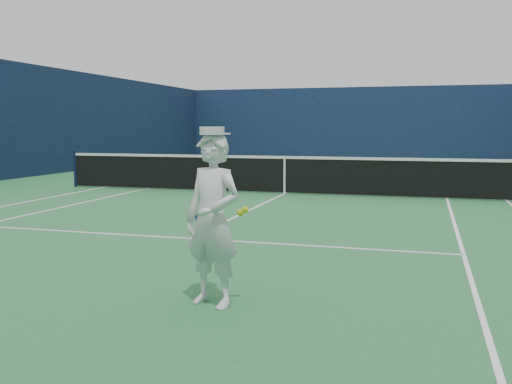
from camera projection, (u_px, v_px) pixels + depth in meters
ground at (284, 194)px, 15.16m from camera, size 80.00×80.00×0.00m
court_markings at (284, 194)px, 15.16m from camera, size 11.03×23.83×0.01m
windscreen_fence at (285, 118)px, 14.94m from camera, size 20.12×36.12×4.00m
tennis_net at (285, 173)px, 15.10m from camera, size 12.88×0.09×1.07m
tennis_player at (213, 219)px, 5.61m from camera, size 0.72×0.66×1.78m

